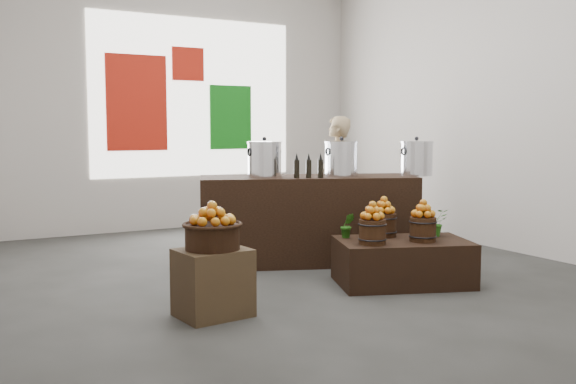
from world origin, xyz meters
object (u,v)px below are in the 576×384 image
stock_pot_left (264,160)px  stock_pot_center (342,160)px  crate (213,283)px  wicker_basket (212,237)px  display_table (402,262)px  stock_pot_right (416,159)px  counter (308,220)px  shopper (336,177)px

stock_pot_left → stock_pot_center: size_ratio=1.00×
crate → wicker_basket: 0.38m
display_table → stock_pot_center: (0.07, 1.19, 0.95)m
stock_pot_center → stock_pot_right: size_ratio=1.00×
display_table → crate: bearing=-156.5°
counter → wicker_basket: bearing=-119.1°
wicker_basket → shopper: (3.03, 2.80, 0.20)m
crate → display_table: crate is taller
stock_pot_center → stock_pot_right: bearing=-21.7°
counter → stock_pot_center: stock_pot_center is taller
wicker_basket → display_table: wicker_basket is taller
crate → stock_pot_center: stock_pot_center is taller
crate → counter: bearing=39.2°
shopper → stock_pot_right: bearing=43.7°
crate → wicker_basket: (0.00, 0.00, 0.38)m
stock_pot_center → stock_pot_right: (0.82, -0.32, 0.00)m
stock_pot_left → stock_pot_center: (0.82, -0.32, 0.00)m
wicker_basket → stock_pot_right: 3.12m
wicker_basket → crate: bearing=0.0°
display_table → stock_pot_left: (-0.75, 1.51, 0.95)m
stock_pot_left → wicker_basket: bearing=-128.7°
display_table → shopper: (0.99, 2.69, 0.63)m
crate → display_table: size_ratio=0.44×
stock_pot_right → shopper: 1.86m
crate → stock_pot_left: 2.26m
crate → display_table: (2.04, 0.10, -0.06)m
display_table → counter: bearing=122.9°
crate → stock_pot_right: bearing=18.3°
wicker_basket → stock_pot_left: (1.29, 1.61, 0.52)m
wicker_basket → stock_pot_right: stock_pot_right is taller
wicker_basket → display_table: bearing=2.9°
stock_pot_left → display_table: bearing=-63.7°
display_table → stock_pot_left: bearing=136.9°
wicker_basket → display_table: (2.04, 0.10, -0.43)m
wicker_basket → counter: size_ratio=0.18×
crate → counter: size_ratio=0.23×
wicker_basket → display_table: 2.09m
display_table → counter: (-0.29, 1.33, 0.27)m
display_table → stock_pot_left: size_ratio=3.39×
wicker_basket → stock_pot_left: size_ratio=1.19×
counter → stock_pot_right: 1.43m
display_table → stock_pot_center: stock_pot_center is taller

